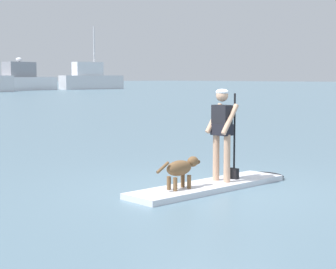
{
  "coord_description": "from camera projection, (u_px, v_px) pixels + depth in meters",
  "views": [
    {
      "loc": [
        -7.53,
        -6.46,
        1.98
      ],
      "look_at": [
        0.0,
        1.0,
        0.9
      ],
      "focal_mm": 60.93,
      "sensor_mm": 36.0,
      "label": 1
    }
  ],
  "objects": [
    {
      "name": "dog",
      "position": [
        181.0,
        168.0,
        9.55
      ],
      "size": [
        1.0,
        0.24,
        0.52
      ],
      "color": "brown",
      "rests_on": "paddleboard"
    },
    {
      "name": "person_paddler",
      "position": [
        222.0,
        128.0,
        10.19
      ],
      "size": [
        0.61,
        0.49,
        1.66
      ],
      "color": "tan",
      "rests_on": "paddleboard"
    },
    {
      "name": "paddleboard",
      "position": [
        217.0,
        185.0,
        10.2
      ],
      "size": [
        3.63,
        0.92,
        0.1
      ],
      "color": "silver",
      "rests_on": "ground_plane"
    },
    {
      "name": "ground_plane",
      "position": [
        208.0,
        189.0,
        10.05
      ],
      "size": [
        400.0,
        400.0,
        0.0
      ],
      "primitive_type": "plane",
      "color": "slate"
    },
    {
      "name": "moored_boat_far_starboard",
      "position": [
        23.0,
        80.0,
        82.51
      ],
      "size": [
        10.38,
        4.11,
        4.75
      ],
      "color": "white",
      "rests_on": "ground_plane"
    },
    {
      "name": "moored_boat_far_port",
      "position": [
        91.0,
        79.0,
        90.49
      ],
      "size": [
        10.71,
        3.76,
        9.9
      ],
      "color": "silver",
      "rests_on": "ground_plane"
    }
  ]
}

